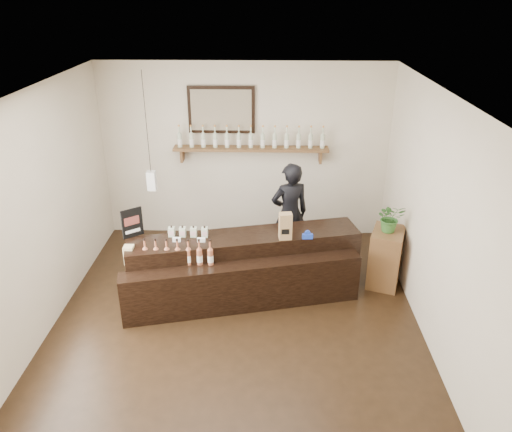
{
  "coord_description": "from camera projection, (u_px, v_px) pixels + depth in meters",
  "views": [
    {
      "loc": [
        0.38,
        -5.06,
        3.81
      ],
      "look_at": [
        0.22,
        0.7,
        1.13
      ],
      "focal_mm": 35.0,
      "sensor_mm": 36.0,
      "label": 1
    }
  ],
  "objects": [
    {
      "name": "room_shell",
      "position": [
        234.0,
        195.0,
        5.48
      ],
      "size": [
        5.0,
        5.0,
        5.0
      ],
      "color": "beige",
      "rests_on": "ground"
    },
    {
      "name": "potted_plant",
      "position": [
        390.0,
        218.0,
        6.59
      ],
      "size": [
        0.37,
        0.33,
        0.4
      ],
      "primitive_type": "imported",
      "rotation": [
        0.0,
        0.0,
        0.06
      ],
      "color": "#326528",
      "rests_on": "side_cabinet"
    },
    {
      "name": "promo_sign",
      "position": [
        132.0,
        223.0,
        6.36
      ],
      "size": [
        0.23,
        0.19,
        0.39
      ],
      "color": "black",
      "rests_on": "counter"
    },
    {
      "name": "tape_dispenser",
      "position": [
        308.0,
        235.0,
        6.38
      ],
      "size": [
        0.14,
        0.06,
        0.11
      ],
      "color": "blue",
      "rests_on": "counter"
    },
    {
      "name": "ground",
      "position": [
        236.0,
        322.0,
        6.2
      ],
      "size": [
        5.0,
        5.0,
        0.0
      ],
      "primitive_type": "plane",
      "color": "black",
      "rests_on": "ground"
    },
    {
      "name": "paper_bag",
      "position": [
        285.0,
        226.0,
        6.32
      ],
      "size": [
        0.17,
        0.14,
        0.35
      ],
      "color": "#9A7A4A",
      "rests_on": "counter"
    },
    {
      "name": "shopkeeper",
      "position": [
        290.0,
        207.0,
        7.22
      ],
      "size": [
        0.74,
        0.6,
        1.75
      ],
      "primitive_type": "imported",
      "rotation": [
        0.0,
        0.0,
        3.46
      ],
      "color": "black",
      "rests_on": "ground"
    },
    {
      "name": "counter",
      "position": [
        244.0,
        269.0,
        6.56
      ],
      "size": [
        3.08,
        1.49,
        1.0
      ],
      "color": "black",
      "rests_on": "ground"
    },
    {
      "name": "back_wall_decor",
      "position": [
        235.0,
        133.0,
        7.62
      ],
      "size": [
        2.66,
        0.96,
        1.69
      ],
      "color": "brown",
      "rests_on": "ground"
    },
    {
      "name": "side_cabinet",
      "position": [
        386.0,
        257.0,
        6.85
      ],
      "size": [
        0.56,
        0.66,
        0.81
      ],
      "color": "brown",
      "rests_on": "ground"
    }
  ]
}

